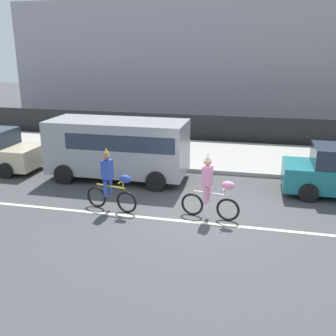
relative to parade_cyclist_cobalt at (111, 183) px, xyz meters
name	(u,v)px	position (x,y,z in m)	size (l,w,h in m)	color
ground_plane	(200,215)	(2.64, 0.19, -0.84)	(80.00, 80.00, 0.00)	#424244
road_centre_line	(198,222)	(2.64, -0.31, -0.84)	(36.00, 0.14, 0.01)	beige
sidewalk_curb	(222,156)	(2.64, 6.69, -0.77)	(60.00, 5.00, 0.15)	#9E9B93
fence_line	(228,129)	(2.64, 9.59, -0.14)	(40.00, 0.08, 1.40)	black
building_backdrop	(230,61)	(1.90, 18.19, 2.94)	(28.00, 8.00, 7.56)	#99939E
parade_cyclist_cobalt	(111,183)	(0.00, 0.00, 0.00)	(1.70, 0.54, 1.92)	black
parade_cyclist_pink	(211,190)	(2.94, 0.09, 0.00)	(1.71, 0.52, 1.92)	black
parked_van_grey	(120,145)	(-0.75, 2.89, 0.44)	(5.00, 2.22, 2.18)	#99999E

